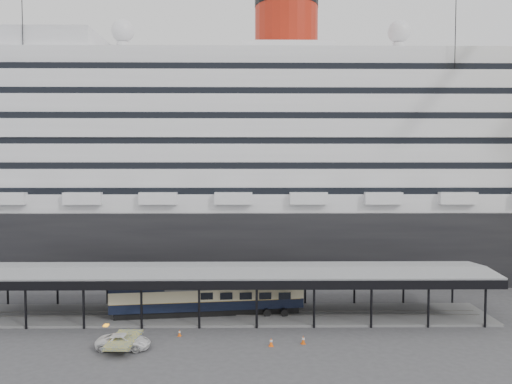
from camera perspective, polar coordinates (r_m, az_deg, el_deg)
ground at (r=51.20m, az=-3.27°, el=-15.59°), size 200.00×200.00×0.00m
cruise_ship at (r=80.53m, az=-2.22°, el=4.45°), size 130.00×30.00×43.90m
platform_canopy at (r=55.31m, az=-3.03°, el=-11.62°), size 56.00×9.18×5.30m
port_truck at (r=47.84m, az=-14.89°, el=-16.20°), size 4.85×2.42×1.32m
pullman_carriage at (r=55.43m, az=-5.52°, el=-11.47°), size 20.81×5.14×20.27m
traffic_cone_left at (r=50.19m, az=-8.74°, el=-15.61°), size 0.37×0.37×0.66m
traffic_cone_mid at (r=47.11m, az=1.74°, el=-16.75°), size 0.42×0.42×0.80m
traffic_cone_right at (r=47.82m, az=5.42°, el=-16.45°), size 0.51×0.51×0.81m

